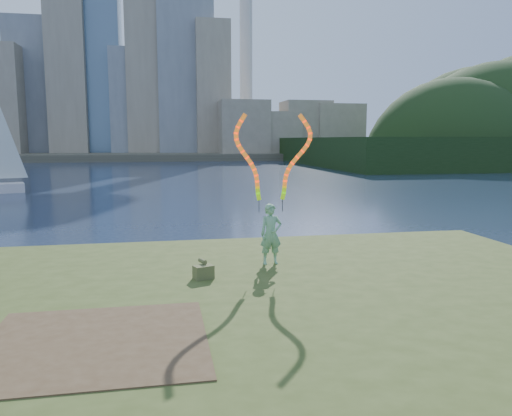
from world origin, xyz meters
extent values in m
plane|color=#192640|center=(0.00, 0.00, 0.00)|extent=(320.00, 320.00, 0.00)
cube|color=#39491A|center=(0.00, -2.50, 0.15)|extent=(20.00, 18.00, 0.30)
cube|color=#39491A|center=(0.00, -2.20, 0.40)|extent=(17.00, 15.00, 0.30)
cube|color=#39491A|center=(0.00, -2.00, 0.65)|extent=(14.00, 12.00, 0.30)
cube|color=#47331E|center=(-2.20, -3.20, 0.81)|extent=(3.20, 3.00, 0.02)
cube|color=#494435|center=(0.00, 95.00, 0.60)|extent=(320.00, 40.00, 1.20)
cylinder|color=silver|center=(18.00, 102.00, 30.20)|extent=(2.80, 2.80, 58.00)
imported|color=#187431|center=(1.31, 0.87, 1.52)|extent=(0.54, 0.37, 1.44)
cylinder|color=black|center=(1.04, 0.95, 2.18)|extent=(0.02, 0.02, 0.30)
cylinder|color=black|center=(1.61, 0.98, 2.18)|extent=(0.02, 0.02, 0.30)
cube|color=#495129|center=(-0.38, -0.12, 0.94)|extent=(0.47, 0.39, 0.29)
cylinder|color=#495129|center=(-0.38, 0.07, 1.13)|extent=(0.18, 0.28, 0.10)
camera|label=1|loc=(-1.21, -10.44, 3.74)|focal=35.00mm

